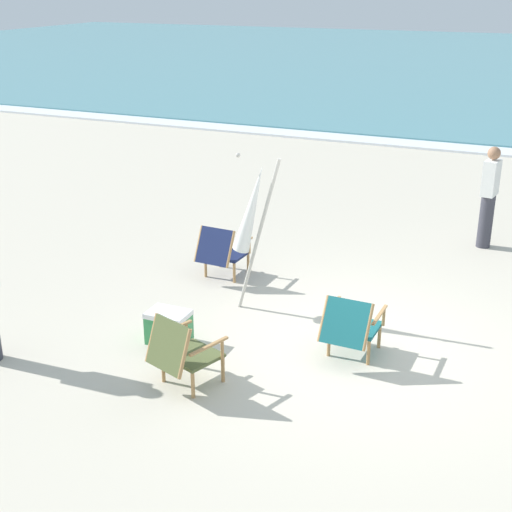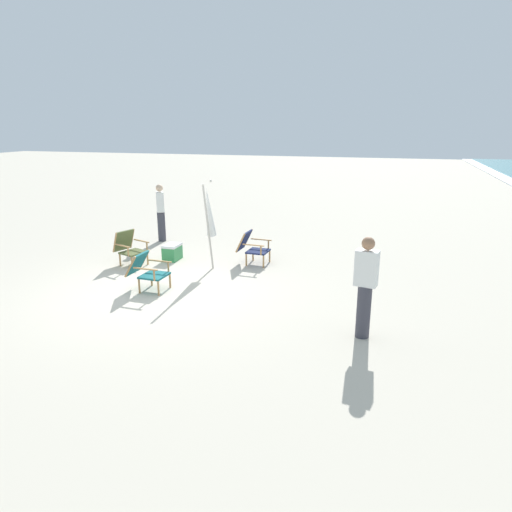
{
  "view_description": "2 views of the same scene",
  "coord_description": "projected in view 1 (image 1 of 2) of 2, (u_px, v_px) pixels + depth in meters",
  "views": [
    {
      "loc": [
        1.87,
        -7.26,
        4.05
      ],
      "look_at": [
        -1.46,
        0.45,
        0.75
      ],
      "focal_mm": 50.0,
      "sensor_mm": 36.0,
      "label": 1
    },
    {
      "loc": [
        7.79,
        4.3,
        3.25
      ],
      "look_at": [
        -0.67,
        1.8,
        0.69
      ],
      "focal_mm": 32.0,
      "sensor_mm": 36.0,
      "label": 2
    }
  ],
  "objects": [
    {
      "name": "ground_plane",
      "position": [
        355.0,
        346.0,
        8.38
      ],
      "size": [
        80.0,
        80.0,
        0.0
      ],
      "primitive_type": "plane",
      "color": "beige"
    },
    {
      "name": "surf_band",
      "position": [
        477.0,
        149.0,
        17.86
      ],
      "size": [
        80.0,
        1.1,
        0.06
      ],
      "primitive_type": "cube",
      "color": "white",
      "rests_on": "ground"
    },
    {
      "name": "beach_chair_front_left",
      "position": [
        221.0,
        251.0,
        10.11
      ],
      "size": [
        0.62,
        0.76,
        0.8
      ],
      "color": "#19234C",
      "rests_on": "ground"
    },
    {
      "name": "beach_chair_back_right",
      "position": [
        351.0,
        325.0,
        7.96
      ],
      "size": [
        0.61,
        0.79,
        0.77
      ],
      "color": "#196066",
      "rests_on": "ground"
    },
    {
      "name": "beach_chair_mid_center",
      "position": [
        182.0,
        351.0,
        7.39
      ],
      "size": [
        0.77,
        0.83,
        0.82
      ],
      "color": "#515B33",
      "rests_on": "ground"
    },
    {
      "name": "umbrella_furled_white",
      "position": [
        252.0,
        210.0,
        8.83
      ],
      "size": [
        0.64,
        0.25,
        2.07
      ],
      "color": "#B7B2A8",
      "rests_on": "ground"
    },
    {
      "name": "person_by_waterline",
      "position": [
        489.0,
        196.0,
        11.17
      ],
      "size": [
        0.26,
        0.37,
        1.63
      ],
      "color": "#383842",
      "rests_on": "ground"
    },
    {
      "name": "cooler_box",
      "position": [
        169.0,
        327.0,
        8.4
      ],
      "size": [
        0.49,
        0.35,
        0.4
      ],
      "color": "#338C4C",
      "rests_on": "ground"
    }
  ]
}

